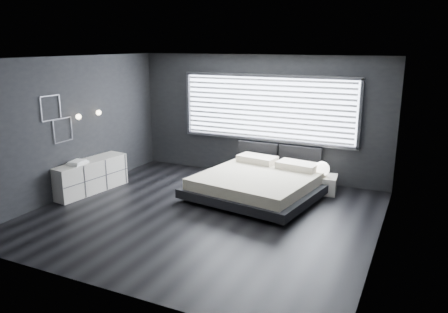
% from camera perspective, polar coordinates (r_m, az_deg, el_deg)
% --- Properties ---
extents(room, '(6.04, 6.00, 2.80)m').
position_cam_1_polar(room, '(7.65, -2.73, 2.18)').
color(room, black).
rests_on(room, ground).
extents(window, '(4.14, 0.09, 1.52)m').
position_cam_1_polar(window, '(9.96, 5.62, 6.26)').
color(window, white).
rests_on(window, ground).
extents(headboard, '(1.96, 0.16, 0.52)m').
position_cam_1_polar(headboard, '(10.01, 7.16, 0.18)').
color(headboard, black).
rests_on(headboard, ground).
extents(sconce_near, '(0.18, 0.11, 0.11)m').
position_cam_1_polar(sconce_near, '(9.33, -18.49, 4.95)').
color(sconce_near, silver).
rests_on(sconce_near, ground).
extents(sconce_far, '(0.18, 0.11, 0.11)m').
position_cam_1_polar(sconce_far, '(9.77, -16.07, 5.54)').
color(sconce_far, silver).
rests_on(sconce_far, ground).
extents(wall_art_upper, '(0.01, 0.48, 0.48)m').
position_cam_1_polar(wall_art_upper, '(8.95, -21.69, 5.91)').
color(wall_art_upper, '#47474C').
rests_on(wall_art_upper, ground).
extents(wall_art_lower, '(0.01, 0.48, 0.48)m').
position_cam_1_polar(wall_art_lower, '(9.19, -20.29, 3.26)').
color(wall_art_lower, '#47474C').
rests_on(wall_art_lower, ground).
extents(bed, '(2.71, 2.62, 0.62)m').
position_cam_1_polar(bed, '(8.89, 4.48, -3.50)').
color(bed, black).
rests_on(bed, ground).
extents(nightstand, '(0.68, 0.59, 0.36)m').
position_cam_1_polar(nightstand, '(9.39, 12.57, -3.51)').
color(nightstand, silver).
rests_on(nightstand, ground).
extents(orb_lamp, '(0.31, 0.31, 0.31)m').
position_cam_1_polar(orb_lamp, '(9.25, 12.66, -1.60)').
color(orb_lamp, white).
rests_on(orb_lamp, nightstand).
extents(dresser, '(0.70, 1.74, 0.68)m').
position_cam_1_polar(dresser, '(9.59, -17.11, -2.44)').
color(dresser, silver).
rests_on(dresser, ground).
extents(book_stack, '(0.30, 0.38, 0.08)m').
position_cam_1_polar(book_stack, '(9.26, -18.58, -0.74)').
color(book_stack, white).
rests_on(book_stack, dresser).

